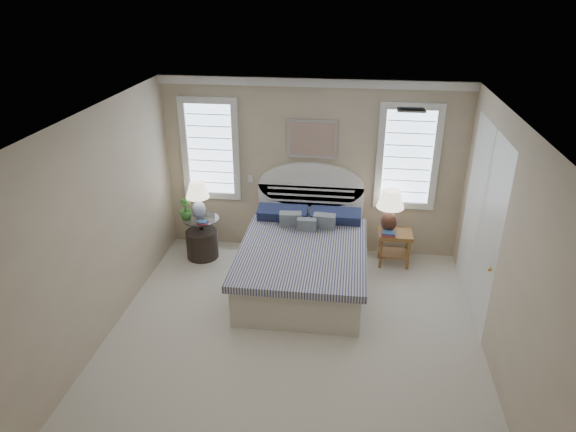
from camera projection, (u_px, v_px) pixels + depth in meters
The scene contains 21 objects.
floor at pixel (291, 347), 6.07m from camera, with size 4.50×5.00×0.01m, color #BBB3A0.
ceiling at pixel (291, 123), 4.93m from camera, with size 4.50×5.00×0.01m, color silver.
wall_back at pixel (312, 169), 7.75m from camera, with size 4.50×0.02×2.70m, color #BDAD8E.
wall_left at pixel (93, 234), 5.77m from camera, with size 0.02×5.00×2.70m, color #BDAD8E.
wall_right at pixel (509, 260), 5.24m from camera, with size 0.02×5.00×2.70m, color #BDAD8E.
crown_molding at pixel (313, 82), 7.17m from camera, with size 4.50×0.08×0.12m, color silver.
hvac_vent at pixel (411, 110), 5.52m from camera, with size 0.30×0.20×0.02m, color #B2B2B2.
switch_plate at pixel (250, 178), 7.93m from camera, with size 0.08×0.01×0.12m, color silver.
window_left at pixel (211, 149), 7.81m from camera, with size 0.90×0.06×1.60m, color #C4DDF8.
window_right at pixel (408, 157), 7.46m from camera, with size 0.90×0.06×1.60m, color #C4DDF8.
painting at pixel (312, 139), 7.52m from camera, with size 0.74×0.04×0.58m, color silver.
closet_door at pixel (481, 223), 6.38m from camera, with size 0.02×1.80×2.40m, color silver.
bed at pixel (304, 258), 7.22m from camera, with size 1.72×2.28×1.47m.
side_table_left at pixel (202, 232), 7.95m from camera, with size 0.56×0.56×0.63m.
nightstand_right at pixel (395, 241), 7.69m from camera, with size 0.50×0.40×0.53m.
floor_pot at pixel (202, 244), 7.95m from camera, with size 0.48×0.48×0.44m, color black.
lamp_left at pixel (198, 196), 7.73m from camera, with size 0.36×0.36×0.58m.
lamp_right at pixel (390, 206), 7.52m from camera, with size 0.46×0.46×0.66m.
potted_plant at pixel (185, 209), 7.74m from camera, with size 0.19×0.19×0.33m, color #33742E.
books_left at pixel (203, 222), 7.66m from camera, with size 0.17×0.14×0.04m.
books_right at pixel (389, 234), 7.53m from camera, with size 0.22×0.17×0.05m.
Camera 1 is at (0.60, -4.81, 3.97)m, focal length 32.00 mm.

